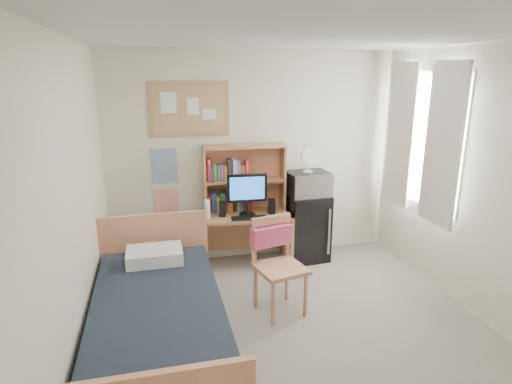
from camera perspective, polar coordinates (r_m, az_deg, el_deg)
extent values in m
cube|color=gray|center=(4.02, 6.84, -20.14)|extent=(3.60, 4.20, 0.02)
cube|color=silver|center=(3.27, 8.41, 20.21)|extent=(3.60, 4.20, 0.02)
cube|color=white|center=(5.38, -0.33, 4.59)|extent=(3.60, 0.04, 2.60)
cube|color=white|center=(3.27, -23.53, -4.07)|extent=(0.04, 4.20, 2.60)
cube|color=white|center=(4.38, 30.18, -0.13)|extent=(0.04, 4.20, 2.60)
cube|color=white|center=(5.21, 21.30, 6.52)|extent=(0.10, 1.40, 1.70)
cube|color=silver|center=(4.87, 23.62, 5.71)|extent=(0.04, 0.55, 1.70)
cube|color=silver|center=(5.52, 18.72, 7.22)|extent=(0.04, 0.55, 1.70)
cube|color=tan|center=(5.16, -8.93, 10.89)|extent=(0.94, 0.03, 0.64)
cube|color=#266198|center=(5.25, -12.12, 3.41)|extent=(0.30, 0.01, 0.42)
cube|color=#DF4527|center=(5.36, -11.84, -1.51)|extent=(0.28, 0.01, 0.36)
cube|color=tan|center=(5.34, -1.27, -6.31)|extent=(1.10, 0.60, 0.67)
cube|color=tan|center=(4.26, 3.31, -10.04)|extent=(0.59, 0.59, 0.97)
cube|color=black|center=(5.53, 6.63, -4.59)|extent=(0.54, 0.54, 0.86)
cube|color=black|center=(3.75, -12.83, -17.72)|extent=(1.08, 2.12, 0.58)
cube|color=tan|center=(5.25, -1.57, 1.88)|extent=(1.01, 0.31, 0.82)
cube|color=black|center=(5.09, -1.20, -0.39)|extent=(0.48, 0.06, 0.51)
cube|color=black|center=(5.03, -0.94, -3.49)|extent=(0.42, 0.15, 0.02)
cube|color=black|center=(5.10, -4.53, -2.31)|extent=(0.08, 0.08, 0.18)
cube|color=black|center=(5.19, 2.08, -1.93)|extent=(0.08, 0.08, 0.19)
cylinder|color=white|center=(5.04, -6.52, -2.30)|extent=(0.07, 0.07, 0.23)
cube|color=#D75178|center=(4.31, 2.03, -5.80)|extent=(0.44, 0.23, 0.20)
cube|color=#B7B8BC|center=(5.34, 6.91, 1.13)|extent=(0.53, 0.42, 0.29)
cylinder|color=white|center=(5.27, 7.02, 4.32)|extent=(0.27, 0.27, 0.31)
cube|color=white|center=(4.25, -13.36, -8.20)|extent=(0.53, 0.37, 0.13)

